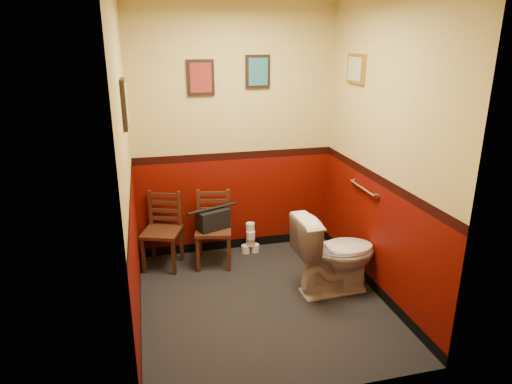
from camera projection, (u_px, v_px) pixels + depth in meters
floor at (262, 302)px, 4.25m from camera, size 2.20×2.40×0.00m
wall_back at (235, 134)px, 4.92m from camera, size 2.20×0.00×2.70m
wall_front at (315, 212)px, 2.71m from camera, size 2.20×0.00×2.70m
wall_left at (127, 170)px, 3.56m from camera, size 0.00×2.40×2.70m
wall_right at (382, 154)px, 4.06m from camera, size 0.00×2.40×2.70m
grab_bar at (363, 188)px, 4.42m from camera, size 0.05×0.56×0.06m
framed_print_back_a at (201, 78)px, 4.63m from camera, size 0.28×0.04×0.36m
framed_print_back_b at (258, 72)px, 4.75m from camera, size 0.26×0.04×0.34m
framed_print_left at (124, 104)px, 3.50m from camera, size 0.04×0.30×0.38m
framed_print_right at (356, 69)px, 4.39m from camera, size 0.04×0.34×0.28m
toilet at (335, 254)px, 4.32m from camera, size 0.82×0.48×0.78m
toilet_brush at (359, 281)px, 4.48m from camera, size 0.11×0.11×0.39m
chair_left at (163, 231)px, 4.81m from camera, size 0.48×0.48×0.80m
chair_right at (214, 229)px, 4.86m from camera, size 0.44×0.44×0.80m
handbag at (213, 219)px, 4.79m from camera, size 0.37×0.27×0.24m
tp_stack at (250, 240)px, 5.18m from camera, size 0.21×0.13×0.36m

